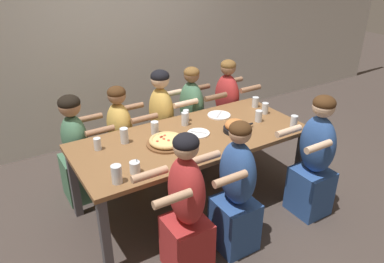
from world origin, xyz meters
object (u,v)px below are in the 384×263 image
object	(u,v)px
diner_far_midright	(192,121)
diner_far_center	(162,127)
drinking_glass_a	(155,128)
diner_far_midleft	(121,142)
drinking_glass_h	(98,145)
drinking_glass_f	(259,117)
diner_near_midleft	(186,212)
drinking_glass_d	(186,116)
drinking_glass_i	(255,103)
diner_near_center	(236,194)
drinking_glass_e	(265,109)
drinking_glass_j	(185,119)
empty_plate_a	(198,133)
pizza_board_main	(167,141)
drinking_glass_c	(124,136)
drinking_glass_g	(294,122)
diner_near_right	(314,162)
diner_far_left	(77,152)
diner_far_right	(227,112)
drinking_glass_b	(117,174)
skillet_bowl	(235,127)
cocktail_glass_blue	(135,168)
empty_plate_b	(219,115)

from	to	relation	value
diner_far_midright	diner_far_center	xyz separation A→B (m)	(-0.38, -0.00, 0.02)
drinking_glass_a	diner_far_midleft	bearing A→B (deg)	109.90
drinking_glass_h	diner_far_midleft	bearing A→B (deg)	51.31
drinking_glass_f	diner_near_midleft	bearing A→B (deg)	-152.72
drinking_glass_d	drinking_glass_i	bearing A→B (deg)	-5.39
diner_near_center	diner_near_midleft	distance (m)	0.47
drinking_glass_e	drinking_glass_a	bearing A→B (deg)	171.56
drinking_glass_j	diner_near_center	bearing A→B (deg)	-94.85
diner_far_midleft	drinking_glass_i	bearing A→B (deg)	72.00
drinking_glass_e	drinking_glass_j	world-z (taller)	drinking_glass_j
empty_plate_a	drinking_glass_a	world-z (taller)	drinking_glass_a
pizza_board_main	empty_plate_a	world-z (taller)	pizza_board_main
drinking_glass_c	drinking_glass_d	world-z (taller)	drinking_glass_c
drinking_glass_c	drinking_glass_g	bearing A→B (deg)	-20.32
diner_near_midleft	diner_near_right	distance (m)	1.38
drinking_glass_j	diner_near_right	size ratio (longest dim) A/B	0.11
drinking_glass_d	drinking_glass_i	size ratio (longest dim) A/B	1.06
drinking_glass_e	diner_far_midright	distance (m)	0.87
diner_far_left	diner_far_right	xyz separation A→B (m)	(1.82, -0.00, 0.02)
drinking_glass_b	drinking_glass_d	size ratio (longest dim) A/B	1.23
drinking_glass_b	drinking_glass_h	size ratio (longest dim) A/B	1.33
drinking_glass_e	drinking_glass_h	bearing A→B (deg)	174.70
drinking_glass_d	diner_far_midleft	size ratio (longest dim) A/B	0.11
skillet_bowl	diner_near_right	xyz separation A→B (m)	(0.49, -0.57, -0.25)
drinking_glass_d	diner_near_right	size ratio (longest dim) A/B	0.10
cocktail_glass_blue	diner_far_midright	world-z (taller)	diner_far_midright
diner_far_left	diner_far_midright	size ratio (longest dim) A/B	0.95
empty_plate_b	diner_far_midright	size ratio (longest dim) A/B	0.20
drinking_glass_c	diner_far_right	xyz separation A→B (m)	(1.50, 0.49, -0.29)
empty_plate_a	drinking_glass_a	distance (m)	0.41
drinking_glass_i	skillet_bowl	bearing A→B (deg)	-146.45
pizza_board_main	drinking_glass_i	size ratio (longest dim) A/B	3.25
skillet_bowl	cocktail_glass_blue	bearing A→B (deg)	-171.34
drinking_glass_b	diner_far_center	size ratio (longest dim) A/B	0.12
diner_near_center	empty_plate_b	bearing A→B (deg)	-27.58
drinking_glass_g	diner_near_midleft	world-z (taller)	diner_near_midleft
skillet_bowl	drinking_glass_d	bearing A→B (deg)	121.37
empty_plate_b	drinking_glass_h	distance (m)	1.31
empty_plate_b	drinking_glass_h	bearing A→B (deg)	-178.21
pizza_board_main	diner_near_right	distance (m)	1.37
drinking_glass_h	diner_near_center	bearing A→B (deg)	-48.19
skillet_bowl	diner_far_center	xyz separation A→B (m)	(-0.36, 0.83, -0.25)
diner_far_center	drinking_glass_b	bearing A→B (deg)	-41.06
diner_far_midleft	pizza_board_main	bearing A→B (deg)	13.00
drinking_glass_a	drinking_glass_h	xyz separation A→B (m)	(-0.56, -0.01, -0.01)
empty_plate_a	diner_far_midleft	xyz separation A→B (m)	(-0.52, 0.68, -0.26)
drinking_glass_g	diner_far_midright	distance (m)	1.20
drinking_glass_f	diner_far_left	distance (m)	1.84
cocktail_glass_blue	drinking_glass_h	world-z (taller)	cocktail_glass_blue
pizza_board_main	empty_plate_a	distance (m)	0.35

